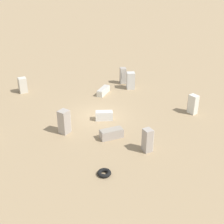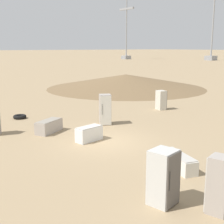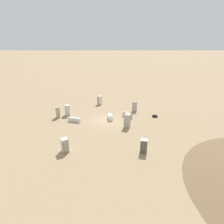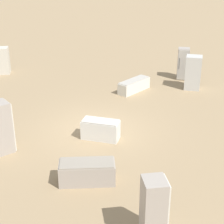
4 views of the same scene
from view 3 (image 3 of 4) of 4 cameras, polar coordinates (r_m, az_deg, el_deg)
ground_plane at (r=27.04m, az=-2.04°, el=-2.89°), size 1000.00×1000.00×0.00m
discarded_fridge_0 at (r=27.41m, az=-0.62°, el=-1.66°), size 0.86×1.53×0.78m
discarded_fridge_1 at (r=34.46m, az=-4.05°, el=3.85°), size 0.95×0.94×1.72m
discarded_fridge_2 at (r=27.28m, az=-12.07°, el=-2.44°), size 2.03×1.10×0.62m
discarded_fridge_3 at (r=30.96m, az=7.35°, el=1.80°), size 0.86×0.86×1.76m
discarded_fridge_4 at (r=19.90m, az=-15.15°, el=-10.38°), size 1.00×1.03×1.55m
discarded_fridge_5 at (r=29.82m, az=-14.31°, el=0.57°), size 0.92×0.94×1.77m
discarded_fridge_6 at (r=29.36m, az=-17.26°, el=-0.05°), size 0.75×0.75×1.76m
discarded_fridge_7 at (r=19.42m, az=10.34°, el=-10.86°), size 0.85×0.78×1.51m
discarded_fridge_8 at (r=28.43m, az=5.05°, el=-0.96°), size 1.50×1.89×0.72m
discarded_fridge_9 at (r=24.73m, az=4.98°, el=-2.86°), size 1.01×0.97×1.92m
scrap_tire at (r=29.31m, az=13.81°, el=-1.31°), size 0.89×0.89×0.26m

